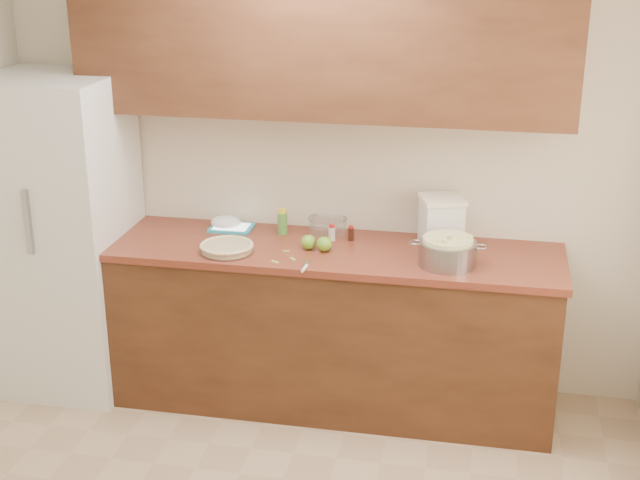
% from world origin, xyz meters
% --- Properties ---
extents(room_shell, '(3.60, 3.60, 3.60)m').
position_xyz_m(room_shell, '(0.00, 0.00, 1.30)').
color(room_shell, tan).
rests_on(room_shell, ground).
extents(counter_run, '(2.64, 0.68, 0.92)m').
position_xyz_m(counter_run, '(0.00, 1.48, 0.46)').
color(counter_run, '#542E17').
rests_on(counter_run, ground).
extents(upper_cabinets, '(2.60, 0.34, 0.70)m').
position_xyz_m(upper_cabinets, '(0.00, 1.63, 1.95)').
color(upper_cabinets, '#59311B').
rests_on(upper_cabinets, room_shell).
extents(fridge, '(0.70, 0.70, 1.80)m').
position_xyz_m(fridge, '(-1.44, 1.44, 0.90)').
color(fridge, silver).
rests_on(fridge, ground).
extents(pie, '(0.29, 0.29, 0.05)m').
position_xyz_m(pie, '(-0.44, 1.31, 0.94)').
color(pie, silver).
rests_on(pie, counter_run).
extents(colander, '(0.39, 0.29, 0.15)m').
position_xyz_m(colander, '(0.71, 1.35, 0.99)').
color(colander, gray).
rests_on(colander, counter_run).
extents(flour_canister, '(0.28, 0.28, 0.27)m').
position_xyz_m(flour_canister, '(0.66, 1.63, 1.06)').
color(flour_canister, silver).
rests_on(flour_canister, counter_run).
extents(tablet, '(0.24, 0.18, 0.02)m').
position_xyz_m(tablet, '(-0.52, 1.67, 0.93)').
color(tablet, '#29A4C6').
rests_on(tablet, counter_run).
extents(paring_knife, '(0.03, 0.18, 0.02)m').
position_xyz_m(paring_knife, '(0.01, 1.16, 0.93)').
color(paring_knife, gray).
rests_on(paring_knife, counter_run).
extents(lemon_bottle, '(0.05, 0.05, 0.15)m').
position_xyz_m(lemon_bottle, '(-0.22, 1.65, 0.99)').
color(lemon_bottle, '#4C8C38').
rests_on(lemon_bottle, counter_run).
extents(cinnamon_shaker, '(0.04, 0.04, 0.09)m').
position_xyz_m(cinnamon_shaker, '(0.07, 1.60, 0.96)').
color(cinnamon_shaker, beige).
rests_on(cinnamon_shaker, counter_run).
extents(vanilla_bottle, '(0.03, 0.03, 0.09)m').
position_xyz_m(vanilla_bottle, '(0.17, 1.61, 0.96)').
color(vanilla_bottle, black).
rests_on(vanilla_bottle, counter_run).
extents(mixing_bowl, '(0.22, 0.22, 0.08)m').
position_xyz_m(mixing_bowl, '(0.02, 1.73, 0.97)').
color(mixing_bowl, silver).
rests_on(mixing_bowl, counter_run).
extents(paper_towel, '(0.19, 0.17, 0.07)m').
position_xyz_m(paper_towel, '(-0.56, 1.67, 0.96)').
color(paper_towel, white).
rests_on(paper_towel, counter_run).
extents(apple_left, '(0.08, 0.08, 0.09)m').
position_xyz_m(apple_left, '(-0.03, 1.43, 0.96)').
color(apple_left, '#639822').
rests_on(apple_left, counter_run).
extents(apple_center, '(0.08, 0.08, 0.09)m').
position_xyz_m(apple_center, '(0.06, 1.42, 0.96)').
color(apple_center, '#639822').
rests_on(apple_center, counter_run).
extents(peel_a, '(0.04, 0.02, 0.00)m').
position_xyz_m(peel_a, '(-0.14, 1.38, 0.92)').
color(peel_a, '#89AC53').
rests_on(peel_a, counter_run).
extents(peel_b, '(0.04, 0.04, 0.00)m').
position_xyz_m(peel_b, '(-0.08, 1.28, 0.92)').
color(peel_b, '#89AC53').
rests_on(peel_b, counter_run).
extents(peel_c, '(0.05, 0.04, 0.00)m').
position_xyz_m(peel_c, '(-0.16, 1.22, 0.92)').
color(peel_c, '#89AC53').
rests_on(peel_c, counter_run).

